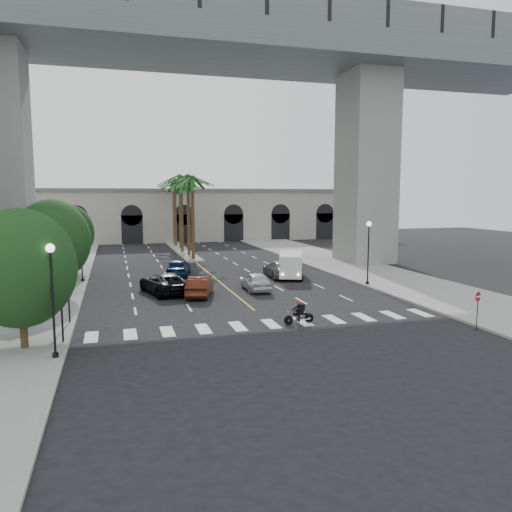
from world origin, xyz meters
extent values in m
plane|color=black|center=(0.00, 0.00, 0.00)|extent=(140.00, 140.00, 0.00)
cube|color=gray|center=(-15.00, 15.00, 0.07)|extent=(8.00, 100.00, 0.15)
cube|color=gray|center=(15.00, 15.00, 0.07)|extent=(8.00, 100.00, 0.15)
cube|color=gray|center=(0.00, 38.00, 0.10)|extent=(2.00, 24.00, 0.20)
cube|color=#BBB5A8|center=(0.00, 55.00, 4.00)|extent=(70.00, 10.00, 8.00)
cube|color=slate|center=(0.00, 55.00, 8.25)|extent=(71.00, 10.50, 0.50)
cube|color=gray|center=(18.50, 22.00, 10.40)|extent=(5.00, 6.00, 20.80)
cube|color=slate|center=(5.00, 22.00, 22.00)|extent=(75.00, 13.00, 2.50)
cube|color=slate|center=(5.00, 16.00, 24.50)|extent=(75.00, 0.60, 3.00)
cube|color=slate|center=(5.00, 28.00, 24.50)|extent=(75.00, 0.60, 3.00)
cylinder|color=#47331E|center=(0.00, 28.00, 4.75)|extent=(0.40, 0.40, 9.50)
cylinder|color=#47331E|center=(0.10, 32.00, 4.90)|extent=(0.40, 0.40, 9.80)
cylinder|color=#47331E|center=(-0.20, 36.00, 4.65)|extent=(0.40, 0.40, 9.30)
cylinder|color=#47331E|center=(0.15, 40.00, 5.05)|extent=(0.40, 0.40, 10.10)
cylinder|color=#47331E|center=(-0.10, 44.00, 4.80)|extent=(0.40, 0.40, 9.60)
cylinder|color=#47331E|center=(0.20, 48.00, 4.95)|extent=(0.40, 0.40, 9.90)
cylinder|color=#382616|center=(-13.00, -3.00, 1.17)|extent=(0.36, 0.36, 2.34)
ellipsoid|color=black|center=(-13.00, -3.00, 4.03)|extent=(5.20, 5.20, 5.72)
cylinder|color=#382616|center=(-13.00, 10.00, 1.22)|extent=(0.36, 0.36, 2.45)
ellipsoid|color=black|center=(-13.00, 10.00, 4.22)|extent=(5.44, 5.44, 5.98)
cylinder|color=#382616|center=(-13.00, 22.00, 1.13)|extent=(0.36, 0.36, 2.27)
ellipsoid|color=black|center=(-13.00, 22.00, 3.91)|extent=(5.04, 5.04, 5.54)
cylinder|color=black|center=(-11.40, -5.00, 0.18)|extent=(0.28, 0.28, 0.36)
cylinder|color=black|center=(-11.40, -5.00, 2.60)|extent=(0.11, 0.11, 5.00)
sphere|color=white|center=(-11.40, -5.00, 5.15)|extent=(0.40, 0.40, 0.40)
cylinder|color=black|center=(-11.40, 16.00, 0.18)|extent=(0.28, 0.28, 0.36)
cylinder|color=black|center=(-11.40, 16.00, 2.60)|extent=(0.11, 0.11, 5.00)
sphere|color=white|center=(-11.40, 16.00, 5.15)|extent=(0.40, 0.40, 0.40)
cylinder|color=black|center=(11.40, 8.00, 0.18)|extent=(0.28, 0.28, 0.36)
cylinder|color=black|center=(11.40, 8.00, 2.60)|extent=(0.11, 0.11, 5.00)
sphere|color=white|center=(11.40, 8.00, 5.15)|extent=(0.40, 0.40, 0.40)
cylinder|color=black|center=(-11.30, -2.50, 1.75)|extent=(0.10, 0.10, 3.50)
cube|color=black|center=(-11.30, -2.50, 3.25)|extent=(0.25, 0.18, 0.80)
cylinder|color=black|center=(-11.30, 1.50, 1.75)|extent=(0.10, 0.10, 3.50)
cube|color=black|center=(-11.30, 1.50, 3.25)|extent=(0.25, 0.18, 0.80)
cylinder|color=black|center=(0.91, -2.01, 0.28)|extent=(0.56, 0.16, 0.56)
cylinder|color=black|center=(2.24, -1.85, 0.28)|extent=(0.56, 0.16, 0.56)
cube|color=silver|center=(1.62, -1.92, 0.35)|extent=(0.40, 0.30, 0.24)
cube|color=black|center=(1.48, -1.94, 0.61)|extent=(0.53, 0.26, 0.19)
cube|color=black|center=(1.90, -1.89, 0.58)|extent=(0.44, 0.27, 0.11)
cylinder|color=black|center=(1.11, -1.98, 0.82)|extent=(0.09, 0.51, 0.03)
cube|color=black|center=(1.68, -1.92, 0.93)|extent=(0.28, 0.38, 0.48)
cube|color=black|center=(1.83, -1.90, 0.98)|extent=(0.16, 0.29, 0.35)
sphere|color=#B0240B|center=(1.56, -1.93, 1.25)|extent=(0.24, 0.24, 0.24)
imported|color=silver|center=(1.95, 8.64, 0.73)|extent=(1.76, 4.32, 1.47)
imported|color=#4A1A0E|center=(-2.68, 7.61, 0.75)|extent=(2.82, 4.80, 1.49)
imported|color=black|center=(-5.07, 9.43, 0.79)|extent=(4.00, 6.20, 1.59)
imported|color=slate|center=(5.78, 14.03, 0.77)|extent=(2.43, 5.44, 1.55)
imported|color=#0F2346|center=(-3.03, 17.35, 0.83)|extent=(3.02, 5.21, 1.67)
cube|color=white|center=(6.67, 13.60, 1.26)|extent=(3.65, 5.59, 1.94)
cube|color=black|center=(5.81, 11.28, 1.50)|extent=(1.77, 0.86, 0.82)
cylinder|color=black|center=(5.16, 12.19, 0.34)|extent=(0.49, 0.73, 0.68)
cylinder|color=black|center=(6.89, 11.55, 0.34)|extent=(0.49, 0.73, 0.68)
cylinder|color=black|center=(6.46, 15.65, 0.34)|extent=(0.49, 0.73, 0.68)
cylinder|color=black|center=(8.18, 15.00, 0.34)|extent=(0.49, 0.73, 0.68)
imported|color=black|center=(-13.62, 0.83, 0.97)|extent=(0.62, 0.42, 1.65)
imported|color=black|center=(-12.74, 3.05, 1.12)|extent=(1.05, 0.88, 1.94)
cylinder|color=black|center=(10.50, -6.06, 1.08)|extent=(0.05, 0.05, 2.15)
cylinder|color=#9F0B16|center=(10.50, -6.06, 1.93)|extent=(0.51, 0.22, 0.54)
cube|color=silver|center=(10.50, -6.06, 1.93)|extent=(0.39, 0.17, 0.09)
camera|label=1|loc=(-8.63, -28.61, 7.48)|focal=35.00mm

